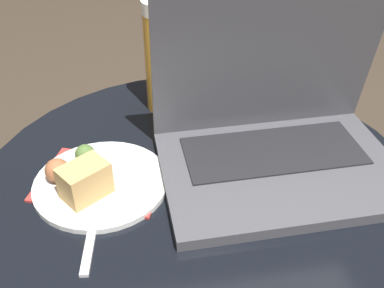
% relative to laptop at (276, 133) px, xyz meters
% --- Properties ---
extents(table, '(0.71, 0.71, 0.50)m').
position_rel_laptop_xyz_m(table, '(-0.13, -0.02, -0.18)').
color(table, black).
rests_on(table, ground_plane).
extents(napkin, '(0.23, 0.20, 0.00)m').
position_rel_laptop_xyz_m(napkin, '(-0.28, -0.00, -0.05)').
color(napkin, '#B7332D').
rests_on(napkin, table).
extents(laptop, '(0.38, 0.26, 0.28)m').
position_rel_laptop_xyz_m(laptop, '(0.00, 0.00, 0.00)').
color(laptop, '#47474C').
rests_on(laptop, table).
extents(beer_glass, '(0.07, 0.07, 0.21)m').
position_rel_laptop_xyz_m(beer_glass, '(-0.15, 0.21, 0.05)').
color(beer_glass, gold).
rests_on(beer_glass, table).
extents(snack_plate, '(0.21, 0.21, 0.06)m').
position_rel_laptop_xyz_m(snack_plate, '(-0.30, -0.02, -0.04)').
color(snack_plate, silver).
rests_on(snack_plate, table).
extents(fork, '(0.04, 0.19, 0.00)m').
position_rel_laptop_xyz_m(fork, '(-0.30, -0.08, -0.05)').
color(fork, silver).
rests_on(fork, table).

